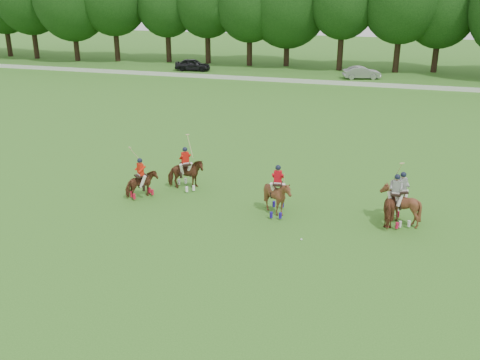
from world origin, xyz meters
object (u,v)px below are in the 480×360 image
(polo_red_b, at_px, (186,174))
(polo_stripe_b, at_px, (400,204))
(polo_stripe_a, at_px, (394,206))
(car_left, at_px, (193,65))
(polo_ball, at_px, (301,239))
(polo_red_c, at_px, (277,196))
(polo_red_a, at_px, (141,184))
(car_mid, at_px, (362,73))

(polo_red_b, height_order, polo_stripe_b, polo_stripe_b)
(polo_stripe_a, bearing_deg, polo_red_b, 172.58)
(car_left, distance_m, polo_stripe_b, 45.33)
(polo_red_b, xyz_separation_m, polo_ball, (7.00, -4.25, -0.79))
(car_left, distance_m, polo_red_b, 39.30)
(polo_red_c, distance_m, polo_stripe_b, 5.64)
(polo_red_c, bearing_deg, polo_red_a, 179.28)
(car_left, xyz_separation_m, polo_red_b, (13.73, -36.83, 0.11))
(car_mid, relative_size, polo_red_b, 1.44)
(polo_red_c, bearing_deg, polo_stripe_b, 6.61)
(polo_red_a, bearing_deg, polo_stripe_b, 2.52)
(polo_red_c, height_order, polo_stripe_a, polo_red_c)
(car_mid, bearing_deg, car_left, 72.41)
(polo_stripe_a, relative_size, polo_stripe_b, 0.80)
(car_left, height_order, polo_red_b, polo_red_b)
(polo_stripe_b, bearing_deg, polo_ball, -142.37)
(car_left, relative_size, polo_stripe_a, 1.78)
(polo_red_a, relative_size, polo_stripe_b, 0.88)
(car_mid, bearing_deg, polo_stripe_a, 168.73)
(polo_red_a, distance_m, polo_stripe_b, 12.74)
(polo_red_c, distance_m, polo_ball, 3.04)
(polo_red_a, height_order, polo_ball, polo_red_a)
(polo_ball, bearing_deg, polo_stripe_b, 37.63)
(car_mid, distance_m, polo_red_b, 37.39)
(polo_red_a, bearing_deg, car_mid, 77.94)
(polo_stripe_a, bearing_deg, polo_red_c, -175.37)
(polo_red_b, relative_size, polo_stripe_b, 0.96)
(polo_red_a, relative_size, polo_red_b, 0.92)
(car_left, bearing_deg, polo_red_c, -160.60)
(polo_stripe_a, xyz_separation_m, polo_ball, (-3.73, -2.86, -0.84))
(car_left, xyz_separation_m, polo_red_c, (19.11, -38.66, 0.18))
(car_mid, relative_size, polo_red_c, 1.68)
(polo_ball, bearing_deg, car_left, 116.77)
(polo_red_b, height_order, polo_red_c, polo_red_b)
(polo_red_c, bearing_deg, car_mid, 88.35)
(polo_red_c, height_order, polo_ball, polo_red_c)
(polo_red_a, bearing_deg, polo_red_c, -0.72)
(car_mid, xyz_separation_m, polo_stripe_a, (4.24, -38.22, 0.20))
(car_left, relative_size, polo_red_c, 1.74)
(car_left, bearing_deg, polo_ball, -160.13)
(polo_stripe_a, height_order, polo_ball, polo_stripe_a)
(car_left, xyz_separation_m, polo_stripe_b, (24.71, -38.01, 0.18))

